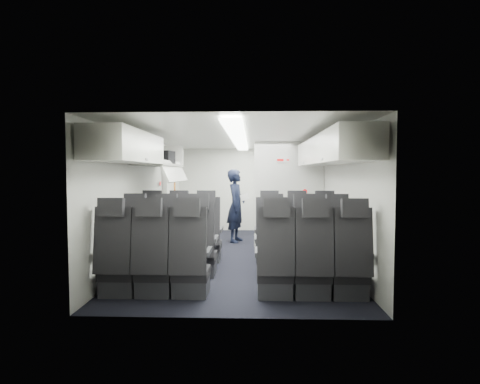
# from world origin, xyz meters

# --- Properties ---
(cabin_shell) EXTENTS (3.41, 6.01, 2.16)m
(cabin_shell) POSITION_xyz_m (0.00, 0.00, 1.12)
(cabin_shell) COLOR black
(cabin_shell) RESTS_ON ground
(seat_row_front) EXTENTS (3.33, 0.56, 1.24)m
(seat_row_front) POSITION_xyz_m (-0.00, -0.53, 0.40)
(seat_row_front) COLOR black
(seat_row_front) RESTS_ON cabin_shell
(seat_row_mid) EXTENTS (3.33, 0.56, 1.24)m
(seat_row_mid) POSITION_xyz_m (-0.00, -1.43, 0.40)
(seat_row_mid) COLOR black
(seat_row_mid) RESTS_ON cabin_shell
(seat_row_rear) EXTENTS (3.33, 0.56, 1.24)m
(seat_row_rear) POSITION_xyz_m (-0.00, -2.33, 0.40)
(seat_row_rear) COLOR black
(seat_row_rear) RESTS_ON cabin_shell
(overhead_bin_left_rear) EXTENTS (0.53, 1.80, 0.40)m
(overhead_bin_left_rear) POSITION_xyz_m (-1.40, -2.00, 1.86)
(overhead_bin_left_rear) COLOR white
(overhead_bin_left_rear) RESTS_ON cabin_shell
(overhead_bin_left_front_open) EXTENTS (0.64, 1.70, 0.72)m
(overhead_bin_left_front_open) POSITION_xyz_m (-1.44, -0.25, 1.74)
(overhead_bin_left_front_open) COLOR #9E9E93
(overhead_bin_left_front_open) RESTS_ON cabin_shell
(overhead_bin_right_rear) EXTENTS (0.53, 1.80, 0.40)m
(overhead_bin_right_rear) POSITION_xyz_m (1.40, -2.00, 1.86)
(overhead_bin_right_rear) COLOR white
(overhead_bin_right_rear) RESTS_ON cabin_shell
(overhead_bin_right_front) EXTENTS (0.53, 1.70, 0.40)m
(overhead_bin_right_front) POSITION_xyz_m (1.40, -0.25, 1.86)
(overhead_bin_right_front) COLOR white
(overhead_bin_right_front) RESTS_ON cabin_shell
(bulkhead_partition) EXTENTS (1.40, 0.15, 2.13)m
(bulkhead_partition) POSITION_xyz_m (0.98, 0.80, 1.08)
(bulkhead_partition) COLOR silver
(bulkhead_partition) RESTS_ON cabin_shell
(galley_unit) EXTENTS (0.85, 0.52, 1.90)m
(galley_unit) POSITION_xyz_m (0.95, 2.72, 0.95)
(galley_unit) COLOR #939399
(galley_unit) RESTS_ON cabin_shell
(boarding_door) EXTENTS (0.12, 1.27, 1.86)m
(boarding_door) POSITION_xyz_m (-1.64, 1.55, 0.95)
(boarding_door) COLOR silver
(boarding_door) RESTS_ON cabin_shell
(flight_attendant) EXTENTS (0.51, 0.65, 1.60)m
(flight_attendant) POSITION_xyz_m (-0.12, 1.35, 0.80)
(flight_attendant) COLOR black
(flight_attendant) RESTS_ON ground
(carry_on_bag) EXTENTS (0.49, 0.39, 0.26)m
(carry_on_bag) POSITION_xyz_m (-1.41, -0.15, 1.78)
(carry_on_bag) COLOR black
(carry_on_bag) RESTS_ON overhead_bin_left_front_open
(papers) EXTENTS (0.19, 0.10, 0.14)m
(papers) POSITION_xyz_m (0.07, 1.30, 1.00)
(papers) COLOR white
(papers) RESTS_ON flight_attendant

